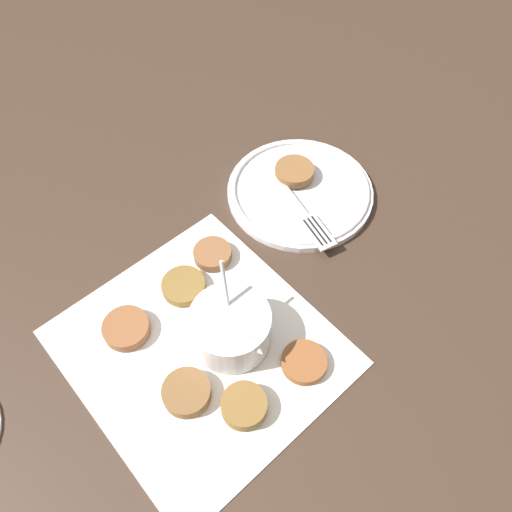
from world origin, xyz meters
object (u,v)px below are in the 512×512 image
fork (305,215)px  fritter_on_plate (294,171)px  sauce_bowl (231,329)px  serving_plate (300,191)px

fork → fritter_on_plate: bearing=146.1°
sauce_bowl → fork: sauce_bowl is taller
sauce_bowl → fritter_on_plate: bearing=119.9°
fritter_on_plate → fork: bearing=-33.9°
sauce_bowl → fork: bearing=109.8°
fritter_on_plate → fork: (0.07, -0.05, -0.01)m
sauce_bowl → fork: (-0.08, 0.21, -0.01)m
serving_plate → fritter_on_plate: size_ratio=3.70×
serving_plate → fork: fork is taller
fritter_on_plate → serving_plate: bearing=-23.9°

